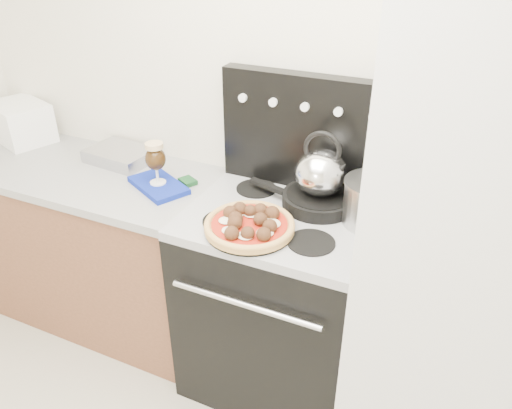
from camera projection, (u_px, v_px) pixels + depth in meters
The scene contains 16 objects.
room_shell at pixel (117, 261), 1.20m from camera, with size 3.52×3.01×2.52m.
base_cabinet at pixel (91, 245), 2.69m from camera, with size 1.45×0.60×0.86m, color brown.
countertop at pixel (76, 170), 2.47m from camera, with size 1.48×0.63×0.04m, color #A1A1A1.
stove_body at pixel (279, 304), 2.27m from camera, with size 0.76×0.65×0.88m, color black.
cooktop at pixel (281, 218), 2.04m from camera, with size 0.76×0.65×0.04m, color #ADADB2.
backguard at pixel (307, 133), 2.12m from camera, with size 0.76×0.08×0.50m, color black.
fridge at pixel (464, 252), 1.74m from camera, with size 0.64×0.68×1.90m, color silver.
toaster_oven at pixel (21, 122), 2.70m from camera, with size 0.33×0.24×0.21m, color white.
foil_sheet at pixel (121, 155), 2.50m from camera, with size 0.32×0.23×0.06m, color silver.
oven_mitt at pixel (158, 185), 2.26m from camera, with size 0.29×0.17×0.02m, color #0F239B.
beer_glass at pixel (156, 163), 2.20m from camera, with size 0.09×0.09×0.20m, color black, non-canonical shape.
pizza_pan at pixel (249, 230), 1.91m from camera, with size 0.34×0.34×0.01m, color black.
pizza at pixel (249, 224), 1.90m from camera, with size 0.35×0.35×0.05m, color #DF8B4C, non-canonical shape.
skillet at pixel (319, 200), 2.07m from camera, with size 0.30×0.30×0.05m, color black.
tea_kettle at pixel (321, 169), 2.00m from camera, with size 0.21×0.21×0.23m, color white, non-canonical shape.
stock_pot at pixel (374, 204), 1.93m from camera, with size 0.24×0.24×0.17m, color #B5B5B5.
Camera 1 is at (0.71, -0.45, 1.97)m, focal length 35.00 mm.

